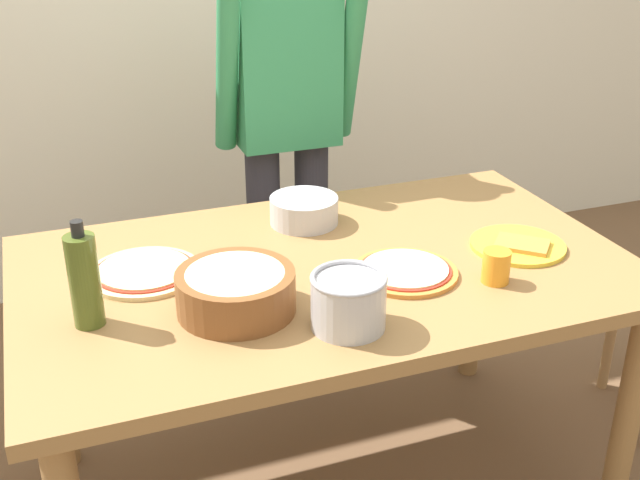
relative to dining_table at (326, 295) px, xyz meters
The scene contains 10 objects.
dining_table is the anchor object (origin of this frame).
person_cook 0.82m from the dining_table, 79.56° to the left, with size 0.49×0.25×1.62m.
pizza_raw_on_board 0.48m from the dining_table, 166.57° to the left, with size 0.29×0.29×0.02m.
pizza_cooked_on_tray 0.23m from the dining_table, 35.40° to the right, with size 0.27×0.27×0.02m.
plate_with_slice 0.55m from the dining_table, ahead, with size 0.26×0.26×0.02m.
popcorn_bowl 0.35m from the dining_table, 152.15° to the right, with size 0.28×0.28×0.11m.
mixing_bowl_steel 0.31m from the dining_table, 82.90° to the left, with size 0.20×0.20×0.08m.
olive_oil_bottle 0.65m from the dining_table, behind, with size 0.07×0.07×0.26m.
steel_pot 0.35m from the dining_table, 101.83° to the right, with size 0.17×0.17×0.13m.
cup_orange 0.45m from the dining_table, 32.79° to the right, with size 0.07×0.07×0.09m, color orange.
Camera 1 is at (-0.66, -1.73, 1.70)m, focal length 44.36 mm.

